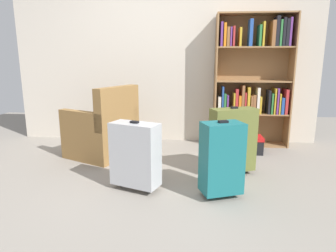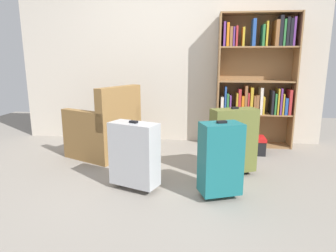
{
  "view_description": "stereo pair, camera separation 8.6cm",
  "coord_description": "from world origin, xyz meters",
  "px_view_note": "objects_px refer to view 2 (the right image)",
  "views": [
    {
      "loc": [
        0.41,
        -2.62,
        1.21
      ],
      "look_at": [
        0.17,
        0.32,
        0.55
      ],
      "focal_mm": 31.64,
      "sensor_mm": 36.0,
      "label": 1
    },
    {
      "loc": [
        0.5,
        -2.61,
        1.21
      ],
      "look_at": [
        0.17,
        0.32,
        0.55
      ],
      "focal_mm": 31.64,
      "sensor_mm": 36.0,
      "label": 2
    }
  ],
  "objects_px": {
    "armchair": "(105,131)",
    "suitcase_olive": "(233,140)",
    "mug": "(139,151)",
    "suitcase_teal": "(220,159)",
    "bookshelf": "(257,77)",
    "suitcase_silver": "(134,154)",
    "storage_box": "(249,145)"
  },
  "relations": [
    {
      "from": "armchair",
      "to": "suitcase_olive",
      "type": "distance_m",
      "value": 1.64
    },
    {
      "from": "mug",
      "to": "suitcase_teal",
      "type": "bearing_deg",
      "value": -49.52
    },
    {
      "from": "bookshelf",
      "to": "suitcase_teal",
      "type": "xyz_separation_m",
      "value": [
        -0.57,
        -1.75,
        -0.61
      ]
    },
    {
      "from": "suitcase_teal",
      "to": "suitcase_olive",
      "type": "distance_m",
      "value": 0.57
    },
    {
      "from": "mug",
      "to": "armchair",
      "type": "bearing_deg",
      "value": -170.0
    },
    {
      "from": "storage_box",
      "to": "suitcase_silver",
      "type": "bearing_deg",
      "value": -135.01
    },
    {
      "from": "armchair",
      "to": "suitcase_olive",
      "type": "height_order",
      "value": "armchair"
    },
    {
      "from": "storage_box",
      "to": "suitcase_olive",
      "type": "distance_m",
      "value": 0.89
    },
    {
      "from": "bookshelf",
      "to": "suitcase_teal",
      "type": "height_order",
      "value": "bookshelf"
    },
    {
      "from": "mug",
      "to": "suitcase_silver",
      "type": "height_order",
      "value": "suitcase_silver"
    },
    {
      "from": "suitcase_teal",
      "to": "suitcase_olive",
      "type": "height_order",
      "value": "suitcase_olive"
    },
    {
      "from": "mug",
      "to": "bookshelf",
      "type": "bearing_deg",
      "value": 21.41
    },
    {
      "from": "bookshelf",
      "to": "suitcase_silver",
      "type": "bearing_deg",
      "value": -129.51
    },
    {
      "from": "bookshelf",
      "to": "suitcase_silver",
      "type": "distance_m",
      "value": 2.24
    },
    {
      "from": "suitcase_silver",
      "to": "storage_box",
      "type": "bearing_deg",
      "value": 44.99
    },
    {
      "from": "armchair",
      "to": "suitcase_silver",
      "type": "distance_m",
      "value": 1.15
    },
    {
      "from": "storage_box",
      "to": "suitcase_teal",
      "type": "distance_m",
      "value": 1.44
    },
    {
      "from": "storage_box",
      "to": "suitcase_teal",
      "type": "xyz_separation_m",
      "value": [
        -0.46,
        -1.35,
        0.25
      ]
    },
    {
      "from": "armchair",
      "to": "suitcase_teal",
      "type": "height_order",
      "value": "armchair"
    },
    {
      "from": "mug",
      "to": "suitcase_teal",
      "type": "distance_m",
      "value": 1.53
    },
    {
      "from": "armchair",
      "to": "mug",
      "type": "relative_size",
      "value": 7.78
    },
    {
      "from": "bookshelf",
      "to": "mug",
      "type": "height_order",
      "value": "bookshelf"
    },
    {
      "from": "mug",
      "to": "suitcase_teal",
      "type": "relative_size",
      "value": 0.17
    },
    {
      "from": "mug",
      "to": "suitcase_silver",
      "type": "relative_size",
      "value": 0.18
    },
    {
      "from": "mug",
      "to": "suitcase_olive",
      "type": "xyz_separation_m",
      "value": [
        1.14,
        -0.59,
        0.34
      ]
    },
    {
      "from": "storage_box",
      "to": "suitcase_olive",
      "type": "relative_size",
      "value": 0.54
    },
    {
      "from": "suitcase_silver",
      "to": "suitcase_teal",
      "type": "bearing_deg",
      "value": -6.68
    },
    {
      "from": "suitcase_teal",
      "to": "suitcase_silver",
      "type": "height_order",
      "value": "suitcase_teal"
    },
    {
      "from": "bookshelf",
      "to": "suitcase_silver",
      "type": "relative_size",
      "value": 2.73
    },
    {
      "from": "storage_box",
      "to": "suitcase_teal",
      "type": "height_order",
      "value": "suitcase_teal"
    },
    {
      "from": "bookshelf",
      "to": "suitcase_olive",
      "type": "height_order",
      "value": "bookshelf"
    },
    {
      "from": "suitcase_olive",
      "to": "suitcase_teal",
      "type": "bearing_deg",
      "value": -106.79
    }
  ]
}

